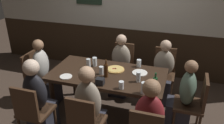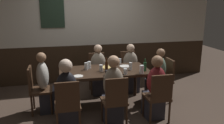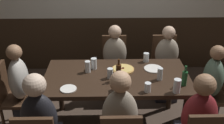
{
  "view_description": "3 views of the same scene",
  "coord_description": "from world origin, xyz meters",
  "px_view_note": "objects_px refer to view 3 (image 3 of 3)",
  "views": [
    {
      "loc": [
        1.0,
        -2.88,
        2.34
      ],
      "look_at": [
        0.02,
        0.15,
        0.86
      ],
      "focal_mm": 37.08,
      "sensor_mm": 36.0,
      "label": 1
    },
    {
      "loc": [
        -0.83,
        -4.22,
        2.0
      ],
      "look_at": [
        0.14,
        -0.02,
        0.9
      ],
      "focal_mm": 37.18,
      "sensor_mm": 36.0,
      "label": 2
    },
    {
      "loc": [
        -0.12,
        -2.76,
        2.29
      ],
      "look_at": [
        -0.05,
        0.14,
        0.85
      ],
      "focal_mm": 42.94,
      "sensor_mm": 36.0,
      "label": 3
    }
  ],
  "objects_px": {
    "chair_mid_far": "(114,62)",
    "person_head_west": "(26,95)",
    "pizza": "(123,69)",
    "beer_glass_tall": "(94,64)",
    "beer_bottle_brown": "(119,72)",
    "plate_white_small": "(68,89)",
    "person_mid_far": "(115,69)",
    "condiment_caddy": "(119,87)",
    "chair_head_west": "(12,94)",
    "chair_right_far": "(164,61)",
    "person_head_east": "(206,94)",
    "beer_bottle_green": "(184,78)",
    "pint_glass_pale": "(146,58)",
    "tumbler_water": "(148,88)",
    "chair_head_east": "(220,92)",
    "plate_white_large": "(153,69)",
    "pint_glass_stout": "(160,75)",
    "dining_table": "(117,81)",
    "person_right_far": "(166,69)",
    "tumbler_short": "(177,87)",
    "highball_clear": "(110,74)",
    "pint_glass_amber": "(88,67)"
  },
  "relations": [
    {
      "from": "person_mid_far",
      "to": "tumbler_short",
      "type": "height_order",
      "value": "person_mid_far"
    },
    {
      "from": "person_right_far",
      "to": "plate_white_large",
      "type": "bearing_deg",
      "value": -118.79
    },
    {
      "from": "pint_glass_stout",
      "to": "beer_glass_tall",
      "type": "xyz_separation_m",
      "value": [
        -0.76,
        0.29,
        -0.0
      ]
    },
    {
      "from": "chair_mid_far",
      "to": "condiment_caddy",
      "type": "relative_size",
      "value": 8.0
    },
    {
      "from": "chair_mid_far",
      "to": "plate_white_small",
      "type": "bearing_deg",
      "value": -114.94
    },
    {
      "from": "chair_head_west",
      "to": "beer_glass_tall",
      "type": "distance_m",
      "value": 1.06
    },
    {
      "from": "chair_head_west",
      "to": "condiment_caddy",
      "type": "relative_size",
      "value": 8.0
    },
    {
      "from": "plate_white_small",
      "to": "chair_head_east",
      "type": "bearing_deg",
      "value": 9.25
    },
    {
      "from": "chair_head_west",
      "to": "pint_glass_stout",
      "type": "distance_m",
      "value": 1.79
    },
    {
      "from": "chair_mid_far",
      "to": "plate_white_large",
      "type": "height_order",
      "value": "chair_mid_far"
    },
    {
      "from": "person_head_east",
      "to": "person_mid_far",
      "type": "xyz_separation_m",
      "value": [
        -1.11,
        0.69,
        0.0
      ]
    },
    {
      "from": "person_mid_far",
      "to": "pint_glass_stout",
      "type": "relative_size",
      "value": 7.51
    },
    {
      "from": "dining_table",
      "to": "tumbler_water",
      "type": "relative_size",
      "value": 16.21
    },
    {
      "from": "plate_white_large",
      "to": "highball_clear",
      "type": "bearing_deg",
      "value": -158.77
    },
    {
      "from": "dining_table",
      "to": "pint_glass_pale",
      "type": "relative_size",
      "value": 14.43
    },
    {
      "from": "plate_white_small",
      "to": "beer_glass_tall",
      "type": "bearing_deg",
      "value": 61.25
    },
    {
      "from": "pizza",
      "to": "pint_glass_stout",
      "type": "relative_size",
      "value": 1.86
    },
    {
      "from": "person_right_far",
      "to": "plate_white_small",
      "type": "xyz_separation_m",
      "value": [
        -1.29,
        -0.98,
        0.29
      ]
    },
    {
      "from": "chair_head_east",
      "to": "beer_bottle_green",
      "type": "relative_size",
      "value": 3.68
    },
    {
      "from": "person_head_east",
      "to": "chair_right_far",
      "type": "bearing_deg",
      "value": 112.51
    },
    {
      "from": "chair_mid_far",
      "to": "person_mid_far",
      "type": "xyz_separation_m",
      "value": [
        -0.0,
        -0.16,
        -0.03
      ]
    },
    {
      "from": "person_right_far",
      "to": "chair_head_east",
      "type": "bearing_deg",
      "value": -53.1
    },
    {
      "from": "person_mid_far",
      "to": "condiment_caddy",
      "type": "height_order",
      "value": "person_mid_far"
    },
    {
      "from": "chair_head_east",
      "to": "person_mid_far",
      "type": "distance_m",
      "value": 1.45
    },
    {
      "from": "chair_head_west",
      "to": "plate_white_small",
      "type": "xyz_separation_m",
      "value": [
        0.74,
        -0.29,
        0.25
      ]
    },
    {
      "from": "highball_clear",
      "to": "beer_bottle_brown",
      "type": "distance_m",
      "value": 0.12
    },
    {
      "from": "beer_bottle_brown",
      "to": "plate_white_large",
      "type": "xyz_separation_m",
      "value": [
        0.44,
        0.26,
        -0.1
      ]
    },
    {
      "from": "chair_head_east",
      "to": "pint_glass_amber",
      "type": "distance_m",
      "value": 1.65
    },
    {
      "from": "person_right_far",
      "to": "beer_glass_tall",
      "type": "distance_m",
      "value": 1.2
    },
    {
      "from": "condiment_caddy",
      "to": "person_right_far",
      "type": "bearing_deg",
      "value": 54.13
    },
    {
      "from": "beer_bottle_green",
      "to": "pizza",
      "type": "bearing_deg",
      "value": 150.19
    },
    {
      "from": "person_head_west",
      "to": "beer_bottle_brown",
      "type": "bearing_deg",
      "value": -5.61
    },
    {
      "from": "chair_mid_far",
      "to": "beer_bottle_brown",
      "type": "xyz_separation_m",
      "value": [
        0.02,
        -0.97,
        0.35
      ]
    },
    {
      "from": "chair_head_west",
      "to": "person_right_far",
      "type": "distance_m",
      "value": 2.14
    },
    {
      "from": "beer_bottle_green",
      "to": "plate_white_small",
      "type": "height_order",
      "value": "beer_bottle_green"
    },
    {
      "from": "beer_bottle_green",
      "to": "pint_glass_pale",
      "type": "bearing_deg",
      "value": 119.29
    },
    {
      "from": "chair_head_east",
      "to": "beer_bottle_brown",
      "type": "bearing_deg",
      "value": -174.98
    },
    {
      "from": "person_head_east",
      "to": "highball_clear",
      "type": "bearing_deg",
      "value": -177.29
    },
    {
      "from": "chair_mid_far",
      "to": "person_head_west",
      "type": "distance_m",
      "value": 1.4
    },
    {
      "from": "chair_head_west",
      "to": "chair_head_east",
      "type": "bearing_deg",
      "value": 0.0
    },
    {
      "from": "chair_head_west",
      "to": "pint_glass_pale",
      "type": "bearing_deg",
      "value": 12.33
    },
    {
      "from": "chair_right_far",
      "to": "person_head_east",
      "type": "bearing_deg",
      "value": -67.49
    },
    {
      "from": "chair_right_far",
      "to": "beer_bottle_green",
      "type": "height_order",
      "value": "beer_bottle_green"
    },
    {
      "from": "pint_glass_stout",
      "to": "tumbler_short",
      "type": "height_order",
      "value": "tumbler_short"
    },
    {
      "from": "pizza",
      "to": "beer_glass_tall",
      "type": "xyz_separation_m",
      "value": [
        -0.36,
        0.04,
        0.05
      ]
    },
    {
      "from": "chair_right_far",
      "to": "beer_bottle_green",
      "type": "bearing_deg",
      "value": -91.12
    },
    {
      "from": "tumbler_water",
      "to": "chair_head_east",
      "type": "bearing_deg",
      "value": 20.38
    },
    {
      "from": "person_right_far",
      "to": "beer_glass_tall",
      "type": "height_order",
      "value": "person_right_far"
    },
    {
      "from": "tumbler_water",
      "to": "plate_white_large",
      "type": "distance_m",
      "value": 0.53
    },
    {
      "from": "pizza",
      "to": "plate_white_small",
      "type": "relative_size",
      "value": 1.55
    }
  ]
}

